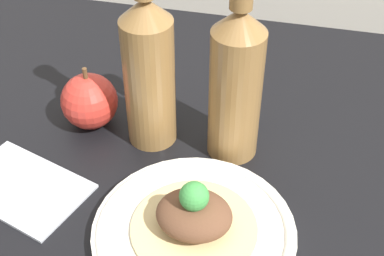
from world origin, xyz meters
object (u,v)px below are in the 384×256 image
cider_bottle_right (233,81)px  apple (89,101)px  cider_bottle_left (149,69)px  plated_food (194,216)px  plate (194,232)px

cider_bottle_right → apple: cider_bottle_right is taller
cider_bottle_left → cider_bottle_right: same height
cider_bottle_left → apple: 12.63cm
plated_food → cider_bottle_left: cider_bottle_left is taller
plated_food → cider_bottle_right: size_ratio=0.53×
plated_food → cider_bottle_right: 18.82cm
cider_bottle_left → cider_bottle_right: bearing=0.0°
cider_bottle_right → plated_food: bearing=-94.0°
cider_bottle_left → apple: (-9.92, 0.70, -7.80)cm
cider_bottle_left → apple: size_ratio=2.88×
cider_bottle_right → apple: (-21.48, 0.70, -7.80)cm
plate → apple: size_ratio=2.45×
plated_food → cider_bottle_left: size_ratio=0.53×
cider_bottle_left → apple: bearing=176.0°
plated_food → apple: (-20.29, 17.71, 0.16)cm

